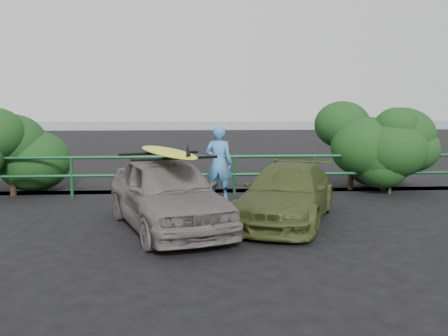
% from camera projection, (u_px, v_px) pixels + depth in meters
% --- Properties ---
extents(ground, '(80.00, 80.00, 0.00)m').
position_uv_depth(ground, '(198.00, 256.00, 7.50)').
color(ground, black).
extents(ocean, '(200.00, 200.00, 0.00)m').
position_uv_depth(ocean, '(190.00, 123.00, 66.89)').
color(ocean, slate).
rests_on(ocean, ground).
extents(guardrail, '(14.00, 0.08, 1.04)m').
position_uv_depth(guardrail, '(194.00, 176.00, 12.38)').
color(guardrail, '#144725').
rests_on(guardrail, ground).
extents(shrub_left, '(3.20, 2.40, 2.05)m').
position_uv_depth(shrub_left, '(1.00, 156.00, 12.38)').
color(shrub_left, '#1A4218').
rests_on(shrub_left, ground).
extents(shrub_right, '(3.20, 2.40, 2.14)m').
position_uv_depth(shrub_right, '(384.00, 151.00, 13.16)').
color(shrub_right, '#1A4218').
rests_on(shrub_right, ground).
extents(sedan, '(2.74, 4.20, 1.33)m').
position_uv_depth(sedan, '(167.00, 193.00, 9.08)').
color(sedan, '#685F5C').
rests_on(sedan, ground).
extents(olive_vehicle, '(2.84, 4.07, 1.09)m').
position_uv_depth(olive_vehicle, '(287.00, 194.00, 9.71)').
color(olive_vehicle, '#3C471F').
rests_on(olive_vehicle, ground).
extents(man, '(0.74, 0.59, 1.78)m').
position_uv_depth(man, '(219.00, 163.00, 11.92)').
color(man, '#3F84BF').
rests_on(man, ground).
extents(roof_rack, '(1.81, 1.52, 0.05)m').
position_uv_depth(roof_rack, '(167.00, 156.00, 9.00)').
color(roof_rack, black).
rests_on(roof_rack, sedan).
extents(surfboard, '(1.50, 2.92, 0.09)m').
position_uv_depth(surfboard, '(167.00, 152.00, 8.99)').
color(surfboard, yellow).
rests_on(surfboard, roof_rack).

